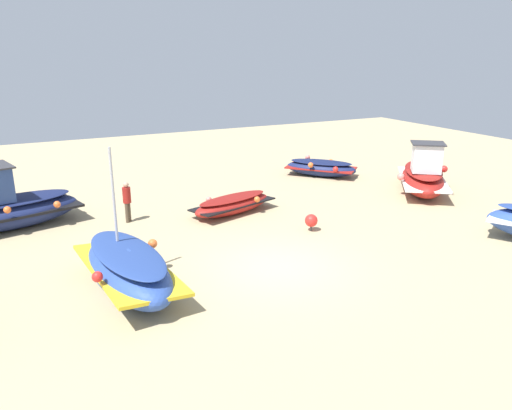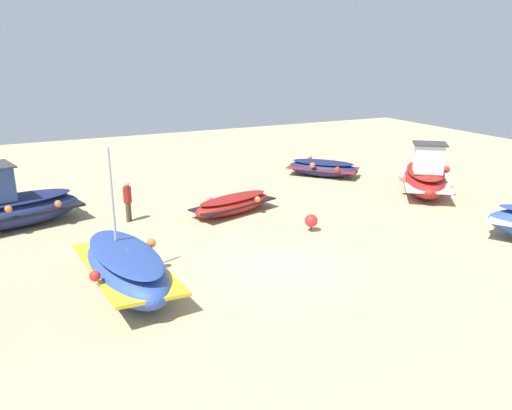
# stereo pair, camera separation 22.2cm
# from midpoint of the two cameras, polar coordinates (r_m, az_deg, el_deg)

# --- Properties ---
(ground_plane) EXTENTS (54.99, 54.99, 0.00)m
(ground_plane) POSITION_cam_midpoint_polar(r_m,az_deg,el_deg) (15.95, 2.74, -7.04)
(ground_plane) COLOR tan
(fishing_boat_1) EXTENTS (2.41, 4.96, 4.08)m
(fishing_boat_1) POSITION_cam_midpoint_polar(r_m,az_deg,el_deg) (14.65, -14.19, -6.98)
(fishing_boat_1) COLOR #2D4C9E
(fishing_boat_1) RESTS_ON ground_plane
(fishing_boat_2) EXTENTS (3.68, 3.88, 0.93)m
(fishing_boat_2) POSITION_cam_midpoint_polar(r_m,az_deg,el_deg) (27.41, 7.88, 4.23)
(fishing_boat_2) COLOR navy
(fishing_boat_2) RESTS_ON ground_plane
(fishing_boat_3) EXTENTS (4.07, 2.40, 0.79)m
(fishing_boat_3) POSITION_cam_midpoint_polar(r_m,az_deg,el_deg) (20.91, -2.30, 0.11)
(fishing_boat_3) COLOR maroon
(fishing_boat_3) RESTS_ON ground_plane
(fishing_boat_5) EXTENTS (5.40, 3.30, 2.54)m
(fishing_boat_5) POSITION_cam_midpoint_polar(r_m,az_deg,el_deg) (21.28, -26.04, -0.14)
(fishing_boat_5) COLOR navy
(fishing_boat_5) RESTS_ON ground_plane
(fishing_boat_6) EXTENTS (4.63, 5.15, 2.55)m
(fishing_boat_6) POSITION_cam_midpoint_polar(r_m,az_deg,el_deg) (25.14, 18.99, 3.07)
(fishing_boat_6) COLOR maroon
(fishing_boat_6) RESTS_ON ground_plane
(person_walking) EXTENTS (0.32, 0.32, 1.65)m
(person_walking) POSITION_cam_midpoint_polar(r_m,az_deg,el_deg) (20.33, -14.18, 0.70)
(person_walking) COLOR brown
(person_walking) RESTS_ON ground_plane
(mooring_buoy_1) EXTENTS (0.49, 0.49, 0.66)m
(mooring_buoy_1) POSITION_cam_midpoint_polar(r_m,az_deg,el_deg) (18.92, 6.66, -1.81)
(mooring_buoy_1) COLOR #3F3F42
(mooring_buoy_1) RESTS_ON ground_plane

